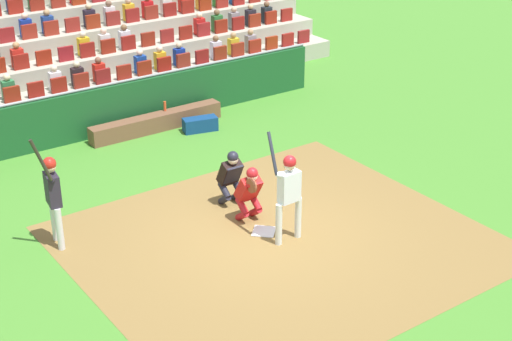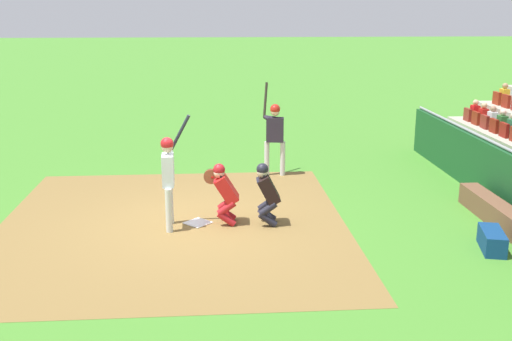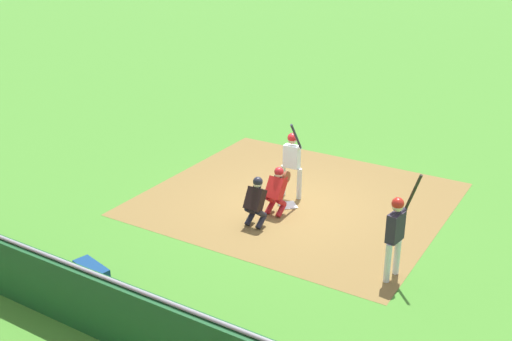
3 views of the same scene
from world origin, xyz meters
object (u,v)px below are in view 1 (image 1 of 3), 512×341
(on_deck_batter, at_px, (52,191))
(batter_at_plate, at_px, (289,189))
(home_plate_marker, at_px, (264,231))
(dugout_bench, at_px, (157,122))
(catcher_crouching, at_px, (250,191))
(home_plate_umpire, at_px, (231,175))
(equipment_duffel_bag, at_px, (200,124))
(water_bottle_on_bench, at_px, (165,106))

(on_deck_batter, bearing_deg, batter_at_plate, 147.06)
(home_plate_marker, distance_m, dugout_bench, 6.03)
(catcher_crouching, bearing_deg, home_plate_umpire, -97.36)
(catcher_crouching, height_order, equipment_duffel_bag, catcher_crouching)
(home_plate_marker, bearing_deg, batter_at_plate, 109.69)
(on_deck_batter, bearing_deg, home_plate_umpire, 172.06)
(catcher_crouching, height_order, on_deck_batter, on_deck_batter)
(catcher_crouching, xyz_separation_m, home_plate_umpire, (-0.11, -0.84, -0.01))
(water_bottle_on_bench, bearing_deg, catcher_crouching, 78.48)
(batter_at_plate, relative_size, home_plate_umpire, 1.74)
(batter_at_plate, height_order, equipment_duffel_bag, batter_at_plate)
(dugout_bench, relative_size, on_deck_batter, 1.57)
(dugout_bench, bearing_deg, catcher_crouching, 81.50)
(home_plate_marker, height_order, batter_at_plate, batter_at_plate)
(dugout_bench, xyz_separation_m, on_deck_batter, (4.37, 4.08, 0.94))
(batter_at_plate, xyz_separation_m, catcher_crouching, (0.17, -1.06, -0.43))
(home_plate_marker, xyz_separation_m, home_plate_umpire, (-0.13, -1.37, 0.68))
(home_plate_marker, bearing_deg, dugout_bench, -97.95)
(batter_at_plate, height_order, home_plate_umpire, batter_at_plate)
(dugout_bench, distance_m, on_deck_batter, 6.05)
(home_plate_umpire, bearing_deg, home_plate_marker, 84.59)
(batter_at_plate, relative_size, dugout_bench, 0.60)
(batter_at_plate, bearing_deg, on_deck_batter, -32.94)
(home_plate_marker, height_order, catcher_crouching, catcher_crouching)
(home_plate_umpire, relative_size, on_deck_batter, 0.54)
(dugout_bench, xyz_separation_m, water_bottle_on_bench, (-0.32, -0.10, 0.35))
(on_deck_batter, bearing_deg, equipment_duffel_bag, -147.25)
(equipment_duffel_bag, xyz_separation_m, on_deck_batter, (5.27, 3.39, 0.98))
(equipment_duffel_bag, height_order, on_deck_batter, on_deck_batter)
(batter_at_plate, relative_size, equipment_duffel_bag, 2.49)
(home_plate_marker, relative_size, dugout_bench, 0.12)
(home_plate_umpire, xyz_separation_m, equipment_duffel_bag, (-1.60, -3.90, -0.51))
(on_deck_batter, bearing_deg, water_bottle_on_bench, -138.25)
(dugout_bench, bearing_deg, equipment_duffel_bag, 142.24)
(water_bottle_on_bench, height_order, on_deck_batter, on_deck_batter)
(home_plate_marker, bearing_deg, equipment_duffel_bag, -108.19)
(batter_at_plate, height_order, catcher_crouching, batter_at_plate)
(catcher_crouching, xyz_separation_m, on_deck_batter, (3.56, -1.35, 0.46))
(catcher_crouching, relative_size, water_bottle_on_bench, 4.81)
(water_bottle_on_bench, xyz_separation_m, equipment_duffel_bag, (-0.58, 0.79, -0.39))
(home_plate_marker, relative_size, equipment_duffel_bag, 0.50)
(home_plate_marker, bearing_deg, catcher_crouching, -92.32)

